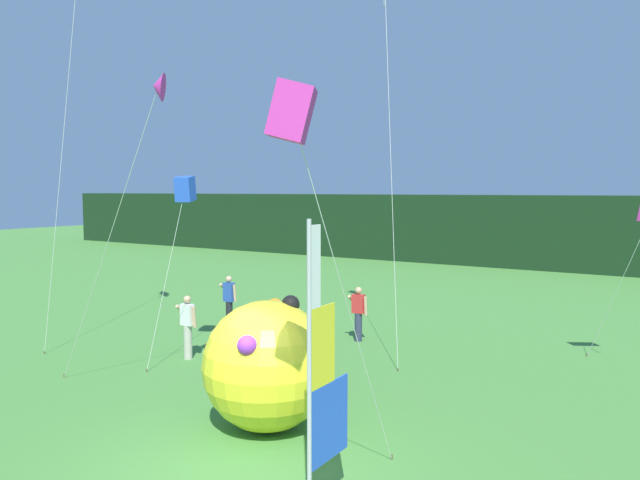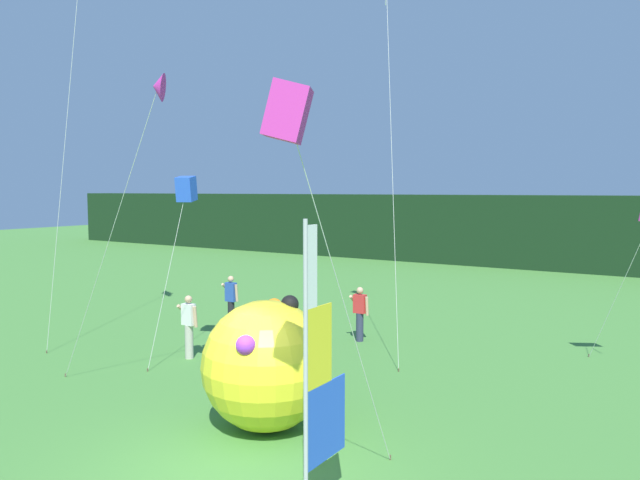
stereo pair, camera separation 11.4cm
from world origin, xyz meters
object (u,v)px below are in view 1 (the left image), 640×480
at_px(person_near_banner, 229,299).
at_px(person_far_right, 188,325).
at_px(person_mid_field, 358,312).
at_px(kite_magenta_delta_1, 157,90).
at_px(banner_flag, 321,377).
at_px(inflatable_balloon, 267,365).
at_px(kite_magenta_box_5, 292,114).
at_px(person_far_left, 290,334).
at_px(kite_white_diamond_3, 386,6).
at_px(kite_blue_box_2, 185,190).

relative_size(person_near_banner, person_far_right, 0.98).
xyz_separation_m(person_mid_field, kite_magenta_delta_1, (-0.66, -7.06, 5.52)).
bearing_deg(person_near_banner, person_far_right, -65.59).
distance_m(banner_flag, inflatable_balloon, 3.33).
bearing_deg(kite_magenta_box_5, person_far_right, 142.61).
height_order(person_far_right, kite_magenta_box_5, kite_magenta_box_5).
bearing_deg(person_far_left, kite_white_diamond_3, 74.02).
height_order(kite_white_diamond_3, kite_magenta_box_5, kite_white_diamond_3).
bearing_deg(kite_white_diamond_3, kite_magenta_box_5, -70.30).
bearing_deg(kite_white_diamond_3, banner_flag, -68.89).
xyz_separation_m(banner_flag, kite_magenta_delta_1, (-4.84, 1.75, 4.42)).
xyz_separation_m(inflatable_balloon, kite_blue_box_2, (-4.63, 2.67, 3.24)).
distance_m(person_mid_field, person_far_right, 4.98).
bearing_deg(kite_magenta_delta_1, person_near_banner, 120.48).
distance_m(banner_flag, kite_white_diamond_3, 12.29).
height_order(person_near_banner, inflatable_balloon, inflatable_balloon).
relative_size(person_mid_field, person_far_right, 0.96).
bearing_deg(kite_magenta_delta_1, inflatable_balloon, 8.32).
relative_size(banner_flag, kite_magenta_box_5, 0.71).
relative_size(person_far_left, kite_magenta_delta_1, 0.23).
distance_m(person_near_banner, person_mid_field, 4.56).
distance_m(kite_magenta_delta_1, kite_white_diamond_3, 8.04).
distance_m(person_near_banner, kite_white_diamond_3, 10.16).
xyz_separation_m(banner_flag, person_mid_field, (-4.18, 8.82, -1.10)).
distance_m(person_near_banner, person_far_right, 3.91).
relative_size(banner_flag, person_mid_field, 2.54).
xyz_separation_m(person_far_right, kite_blue_box_2, (-0.01, -0.00, 3.56)).
relative_size(person_mid_field, person_far_left, 1.03).
bearing_deg(banner_flag, kite_magenta_box_5, -92.75).
height_order(banner_flag, person_far_left, banner_flag).
xyz_separation_m(kite_blue_box_2, kite_white_diamond_3, (3.63, 4.23, 5.11)).
relative_size(banner_flag, person_far_left, 2.62).
distance_m(person_near_banner, kite_magenta_delta_1, 9.41).
bearing_deg(kite_blue_box_2, banner_flag, -33.89).
distance_m(inflatable_balloon, kite_blue_box_2, 6.25).
bearing_deg(kite_magenta_box_5, kite_white_diamond_3, 109.70).
relative_size(person_near_banner, person_far_left, 1.06).
relative_size(person_mid_field, kite_blue_box_2, 0.33).
bearing_deg(person_near_banner, kite_magenta_delta_1, -59.52).
bearing_deg(person_mid_field, person_near_banner, -174.00).
distance_m(inflatable_balloon, kite_white_diamond_3, 10.88).
bearing_deg(kite_magenta_delta_1, kite_blue_box_2, 126.92).
bearing_deg(kite_blue_box_2, inflatable_balloon, -30.01).
xyz_separation_m(inflatable_balloon, kite_magenta_box_5, (2.45, -2.72, 4.14)).
distance_m(person_mid_field, kite_blue_box_2, 6.15).
xyz_separation_m(person_near_banner, kite_magenta_delta_1, (3.88, -6.59, 5.50)).
distance_m(person_mid_field, kite_magenta_box_5, 11.25).
distance_m(person_far_right, kite_magenta_box_5, 9.95).
bearing_deg(person_near_banner, kite_magenta_box_5, -45.91).
distance_m(person_mid_field, inflatable_balloon, 6.94).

